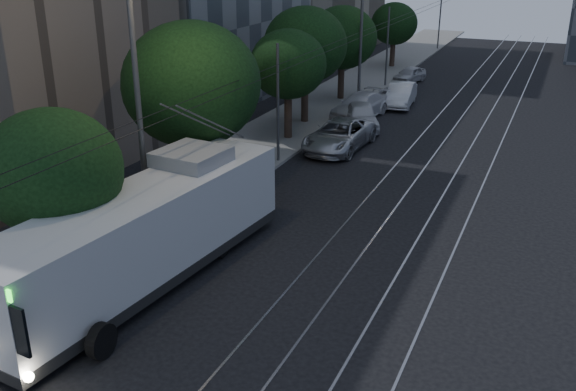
% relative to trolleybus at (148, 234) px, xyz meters
% --- Properties ---
extents(ground, '(120.00, 120.00, 0.00)m').
position_rel_trolleybus_xyz_m(ground, '(4.10, 2.78, -1.72)').
color(ground, black).
rests_on(ground, ground).
extents(sidewalk, '(5.00, 90.00, 0.15)m').
position_rel_trolleybus_xyz_m(sidewalk, '(-3.40, 22.78, -1.65)').
color(sidewalk, gray).
rests_on(sidewalk, ground).
extents(tram_rails, '(4.52, 90.00, 0.02)m').
position_rel_trolleybus_xyz_m(tram_rails, '(6.60, 22.78, -1.72)').
color(tram_rails, '#93939B').
rests_on(tram_rails, ground).
extents(overhead_wires, '(2.23, 90.00, 6.00)m').
position_rel_trolleybus_xyz_m(overhead_wires, '(-0.87, 22.78, 1.75)').
color(overhead_wires, black).
rests_on(overhead_wires, ground).
extents(trolleybus, '(3.80, 12.58, 5.63)m').
position_rel_trolleybus_xyz_m(trolleybus, '(0.00, 0.00, 0.00)').
color(trolleybus, silver).
rests_on(trolleybus, ground).
extents(pickup_silver, '(2.85, 5.72, 1.56)m').
position_rel_trolleybus_xyz_m(pickup_silver, '(0.85, 16.22, -0.94)').
color(pickup_silver, '#B7B9BF').
rests_on(pickup_silver, ground).
extents(car_white_a, '(3.48, 4.88, 1.54)m').
position_rel_trolleybus_xyz_m(car_white_a, '(0.68, 20.74, -0.95)').
color(car_white_a, silver).
rests_on(car_white_a, ground).
extents(car_white_b, '(2.98, 5.50, 1.51)m').
position_rel_trolleybus_xyz_m(car_white_b, '(-0.20, 23.15, -0.97)').
color(car_white_b, silver).
rests_on(car_white_b, ground).
extents(car_white_c, '(2.07, 4.81, 1.54)m').
position_rel_trolleybus_xyz_m(car_white_c, '(1.40, 27.28, -0.95)').
color(car_white_c, silver).
rests_on(car_white_c, ground).
extents(car_white_d, '(2.28, 3.91, 1.25)m').
position_rel_trolleybus_xyz_m(car_white_d, '(0.09, 35.22, -1.10)').
color(car_white_d, silver).
rests_on(car_white_d, ground).
extents(tree_0, '(4.34, 4.34, 5.90)m').
position_rel_trolleybus_xyz_m(tree_0, '(-2.40, -1.29, 2.20)').
color(tree_0, '#2E211A').
rests_on(tree_0, ground).
extents(tree_1, '(5.72, 5.72, 7.63)m').
position_rel_trolleybus_xyz_m(tree_1, '(-2.40, 6.91, 3.32)').
color(tree_1, '#2E211A').
rests_on(tree_1, ground).
extents(tree_2, '(4.22, 4.22, 6.18)m').
position_rel_trolleybus_xyz_m(tree_2, '(-2.40, 16.78, 2.53)').
color(tree_2, '#2E211A').
rests_on(tree_2, ground).
extents(tree_3, '(5.00, 5.00, 7.05)m').
position_rel_trolleybus_xyz_m(tree_3, '(-2.87, 20.39, 3.06)').
color(tree_3, '#2E211A').
rests_on(tree_3, ground).
extents(tree_4, '(4.78, 4.78, 6.52)m').
position_rel_trolleybus_xyz_m(tree_4, '(-2.90, 27.20, 2.63)').
color(tree_4, '#2E211A').
rests_on(tree_4, ground).
extents(tree_5, '(4.03, 4.03, 5.64)m').
position_rel_trolleybus_xyz_m(tree_5, '(-2.90, 41.03, 2.09)').
color(tree_5, '#2E211A').
rests_on(tree_5, ground).
extents(streetlamp_near, '(2.66, 0.44, 11.16)m').
position_rel_trolleybus_xyz_m(streetlamp_near, '(-1.27, 2.35, 4.93)').
color(streetlamp_near, '#535355').
rests_on(streetlamp_near, ground).
extents(streetlamp_far, '(2.27, 0.44, 9.26)m').
position_rel_trolleybus_xyz_m(streetlamp_far, '(-0.70, 25.68, 3.90)').
color(streetlamp_far, '#535355').
rests_on(streetlamp_far, ground).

